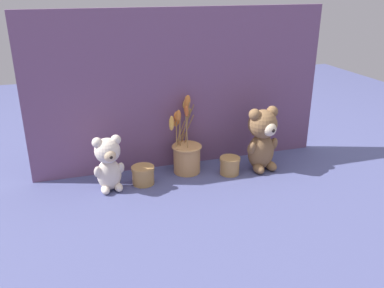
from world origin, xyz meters
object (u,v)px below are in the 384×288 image
at_px(flower_vase, 186,152).
at_px(decorative_tin_tall, 143,175).
at_px(teddy_bear_large, 262,138).
at_px(decorative_tin_short, 230,166).
at_px(teddy_bear_medium, 108,163).

height_order(flower_vase, decorative_tin_tall, flower_vase).
bearing_deg(teddy_bear_large, decorative_tin_short, -177.35).
relative_size(teddy_bear_medium, decorative_tin_short, 2.59).
xyz_separation_m(decorative_tin_tall, decorative_tin_short, (0.37, -0.02, -0.00)).
height_order(teddy_bear_medium, decorative_tin_short, teddy_bear_medium).
relative_size(teddy_bear_large, decorative_tin_tall, 3.00).
height_order(teddy_bear_medium, flower_vase, flower_vase).
height_order(teddy_bear_large, decorative_tin_tall, teddy_bear_large).
relative_size(teddy_bear_medium, decorative_tin_tall, 2.41).
xyz_separation_m(teddy_bear_medium, decorative_tin_tall, (0.13, 0.01, -0.08)).
bearing_deg(flower_vase, teddy_bear_medium, -168.21).
relative_size(flower_vase, decorative_tin_short, 3.83).
distance_m(decorative_tin_tall, decorative_tin_short, 0.37).
height_order(teddy_bear_medium, decorative_tin_tall, teddy_bear_medium).
bearing_deg(decorative_tin_tall, flower_vase, 16.33).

